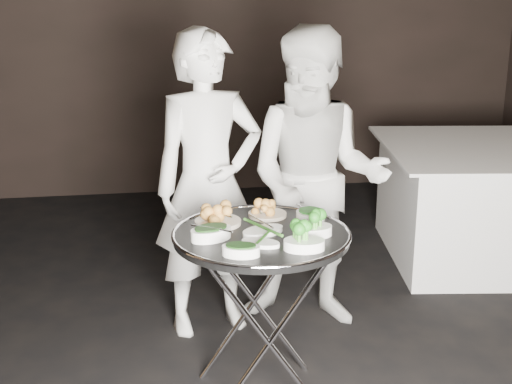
{
  "coord_description": "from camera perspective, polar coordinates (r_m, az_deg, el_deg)",
  "views": [
    {
      "loc": [
        -0.37,
        -2.77,
        1.87
      ],
      "look_at": [
        0.1,
        0.23,
        0.95
      ],
      "focal_mm": 50.0,
      "sensor_mm": 36.0,
      "label": 1
    }
  ],
  "objects": [
    {
      "name": "wall_back",
      "position": [
        6.32,
        -5.68,
        13.37
      ],
      "size": [
        6.0,
        0.05,
        3.0
      ],
      "primitive_type": "cube",
      "color": "black",
      "rests_on": "floor"
    },
    {
      "name": "tray_stand",
      "position": [
        3.23,
        0.42,
        -9.42
      ],
      "size": [
        0.54,
        0.46,
        0.79
      ],
      "rotation": [
        0.0,
        0.0,
        0.04
      ],
      "color": "silver",
      "rests_on": "floor"
    },
    {
      "name": "serving_tray",
      "position": [
        3.09,
        0.43,
        -3.5
      ],
      "size": [
        0.78,
        0.78,
        0.04
      ],
      "color": "black",
      "rests_on": "tray_stand"
    },
    {
      "name": "potato_plate_a",
      "position": [
        3.19,
        -3.07,
        -2.02
      ],
      "size": [
        0.22,
        0.22,
        0.08
      ],
      "rotation": [
        0.0,
        0.0,
        0.42
      ],
      "color": "beige",
      "rests_on": "serving_tray"
    },
    {
      "name": "potato_plate_b",
      "position": [
        3.29,
        0.92,
        -1.48
      ],
      "size": [
        0.19,
        0.19,
        0.06
      ],
      "rotation": [
        0.0,
        0.0,
        -0.39
      ],
      "color": "beige",
      "rests_on": "serving_tray"
    },
    {
      "name": "greens_bowl",
      "position": [
        3.22,
        4.37,
        -1.79
      ],
      "size": [
        0.13,
        0.13,
        0.08
      ],
      "rotation": [
        0.0,
        0.0,
        0.08
      ],
      "color": "silver",
      "rests_on": "serving_tray"
    },
    {
      "name": "asparagus_plate_a",
      "position": [
        3.07,
        0.55,
        -3.01
      ],
      "size": [
        0.23,
        0.19,
        0.04
      ],
      "rotation": [
        0.0,
        0.0,
        0.48
      ],
      "color": "silver",
      "rests_on": "serving_tray"
    },
    {
      "name": "asparagus_plate_b",
      "position": [
        2.94,
        0.37,
        -4.0
      ],
      "size": [
        0.19,
        0.16,
        0.03
      ],
      "rotation": [
        0.0,
        0.0,
        -0.52
      ],
      "color": "silver",
      "rests_on": "serving_tray"
    },
    {
      "name": "spinach_bowl_a",
      "position": [
        3.01,
        -3.63,
        -3.16
      ],
      "size": [
        0.21,
        0.18,
        0.08
      ],
      "rotation": [
        0.0,
        0.0,
        0.41
      ],
      "color": "silver",
      "rests_on": "serving_tray"
    },
    {
      "name": "spinach_bowl_b",
      "position": [
        2.83,
        -1.22,
        -4.57
      ],
      "size": [
        0.17,
        0.14,
        0.06
      ],
      "rotation": [
        0.0,
        0.0,
        -0.27
      ],
      "color": "silver",
      "rests_on": "serving_tray"
    },
    {
      "name": "broccoli_bowl_a",
      "position": [
        3.06,
        4.56,
        -2.92
      ],
      "size": [
        0.17,
        0.13,
        0.07
      ],
      "rotation": [
        0.0,
        0.0,
        0.06
      ],
      "color": "silver",
      "rests_on": "serving_tray"
    },
    {
      "name": "broccoli_bowl_b",
      "position": [
        2.9,
        3.88,
        -4.03
      ],
      "size": [
        0.18,
        0.14,
        0.07
      ],
      "rotation": [
        0.0,
        0.0,
        -0.12
      ],
      "color": "silver",
      "rests_on": "serving_tray"
    },
    {
      "name": "serving_utensils",
      "position": [
        3.13,
        0.53,
        -1.98
      ],
      "size": [
        0.59,
        0.44,
        0.01
      ],
      "color": "silver",
      "rests_on": "serving_tray"
    },
    {
      "name": "waiter_left",
      "position": [
        3.77,
        -3.82,
        0.56
      ],
      "size": [
        0.67,
        0.52,
        1.64
      ],
      "primitive_type": "imported",
      "rotation": [
        0.0,
        0.0,
        0.24
      ],
      "color": "silver",
      "rests_on": "floor"
    },
    {
      "name": "waiter_right",
      "position": [
        3.85,
        4.85,
        0.92
      ],
      "size": [
        0.96,
        0.85,
        1.64
      ],
      "primitive_type": "imported",
      "rotation": [
        0.0,
        0.0,
        -0.33
      ],
      "color": "silver",
      "rests_on": "floor"
    },
    {
      "name": "dining_table",
      "position": [
        5.11,
        17.75,
        -0.78
      ],
      "size": [
        1.38,
        1.38,
        0.79
      ],
      "rotation": [
        0.0,
        0.0,
        -0.14
      ],
      "color": "white",
      "rests_on": "floor"
    }
  ]
}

